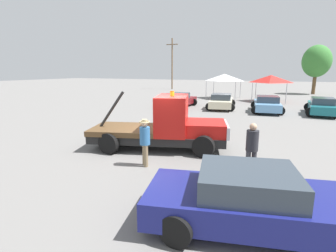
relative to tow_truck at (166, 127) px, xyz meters
name	(u,v)px	position (x,y,z in m)	size (l,w,h in m)	color
ground_plane	(158,148)	(-0.36, -0.11, -0.98)	(160.00, 160.00, 0.00)	slate
tow_truck	(166,127)	(0.00, 0.00, 0.00)	(6.25, 3.75, 2.54)	black
foreground_car	(256,201)	(4.28, -4.61, -0.33)	(5.15, 3.05, 1.34)	navy
person_near_truck	(252,146)	(3.80, -1.59, 0.03)	(0.39, 0.39, 1.75)	#38383D
person_at_hood	(145,139)	(0.22, -2.26, 0.03)	(0.38, 0.38, 1.71)	#847051
parked_car_maroon	(179,100)	(-4.55, 12.63, -0.33)	(2.54, 4.54, 1.34)	maroon
parked_car_cream	(221,101)	(-0.69, 13.23, -0.33)	(2.98, 4.93, 1.34)	beige
parked_car_skyblue	(267,104)	(3.20, 12.91, -0.33)	(2.91, 4.86, 1.34)	#669ED1
parked_car_teal	(322,106)	(7.18, 13.24, -0.33)	(2.39, 4.67, 1.34)	#196670
canopy_tent_white	(224,77)	(-2.52, 22.18, 1.55)	(3.51, 3.51, 2.95)	#9E9EA3
canopy_tent_red	(271,79)	(2.89, 20.73, 1.49)	(3.39, 3.39, 2.88)	#9E9EA3
tree_left	(317,61)	(8.00, 33.21, 3.64)	(3.86, 3.86, 6.89)	brown
utility_pole	(172,63)	(-14.79, 34.32, 3.76)	(2.20, 0.24, 8.96)	brown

